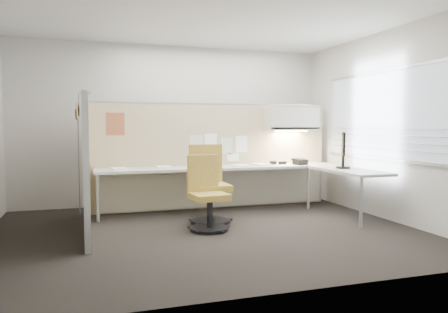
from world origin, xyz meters
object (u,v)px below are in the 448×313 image
object	(u,v)px
monitor	(343,148)
phone	(300,162)
desk	(244,175)
chair_right	(207,195)
chair_left	(209,187)

from	to	relation	value
monitor	phone	bearing A→B (deg)	52.68
phone	desk	bearing A→B (deg)	169.65
chair_right	phone	distance (m)	2.24
monitor	desk	bearing A→B (deg)	91.94
chair_right	phone	xyz separation A→B (m)	(1.94, 1.07, 0.32)
phone	chair_left	bearing A→B (deg)	-174.01
chair_right	phone	world-z (taller)	chair_right
chair_left	chair_right	size ratio (longest dim) A/B	1.12
chair_left	desk	bearing A→B (deg)	36.96
chair_left	phone	distance (m)	1.92
monitor	phone	xyz separation A→B (m)	(-0.33, 0.79, -0.27)
chair_left	phone	bearing A→B (deg)	18.93
chair_left	monitor	bearing A→B (deg)	-4.94
desk	phone	bearing A→B (deg)	3.32
chair_right	monitor	bearing A→B (deg)	0.67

